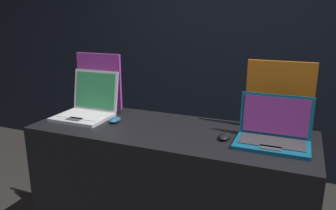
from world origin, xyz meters
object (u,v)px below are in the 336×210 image
Objects in this scene: promo_stand_back at (279,98)px; mouse_front at (115,120)px; mouse_back at (225,136)px; promo_stand_front at (99,84)px; laptop_back at (273,133)px; laptop_front at (88,106)px.

mouse_front is at bearing -165.85° from promo_stand_back.
mouse_front is 0.71m from mouse_back.
promo_stand_back is at bearing 2.08° from promo_stand_front.
promo_stand_back reaches higher than laptop_back.
laptop_front is 0.91× the size of laptop_back.
mouse_front is 0.84× the size of mouse_back.
promo_stand_back is (0.96, 0.24, 0.18)m from mouse_front.
promo_stand_front is 1.21m from laptop_back.
mouse_front is at bearing -179.21° from laptop_back.
promo_stand_back is at bearing 45.38° from mouse_back.
laptop_back is (1.19, -0.04, -0.01)m from laptop_front.
laptop_front is 0.19m from promo_stand_front.
mouse_front is 0.24× the size of promo_stand_back.
promo_stand_back is (1.19, 0.19, 0.13)m from laptop_front.
laptop_front reaches higher than mouse_front.
laptop_front is 2.90× the size of mouse_back.
laptop_front is 0.85× the size of promo_stand_front.
promo_stand_back reaches higher than laptop_front.
laptop_back is 0.26m from promo_stand_back.
mouse_back is at bearing -174.32° from laptop_back.
promo_stand_back is (1.19, 0.04, 0.00)m from promo_stand_front.
laptop_back is at bearing -1.74° from laptop_front.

